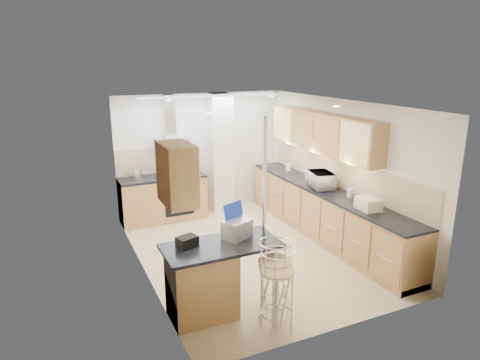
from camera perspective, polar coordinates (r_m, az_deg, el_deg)
name	(u,v)px	position (r m, az deg, el deg)	size (l,w,h in m)	color
ground	(251,251)	(7.40, 1.45, -9.50)	(4.80, 4.80, 0.00)	beige
room_shell	(259,157)	(7.36, 2.52, 3.05)	(3.64, 4.84, 2.51)	white
right_counter	(325,213)	(7.95, 11.26, -4.38)	(0.63, 4.40, 0.92)	#A98543
back_counter	(163,198)	(8.78, -10.21, -2.40)	(1.70, 0.63, 0.92)	#A98543
peninsula	(222,278)	(5.60, -2.44, -12.91)	(1.47, 0.72, 0.94)	#A98543
microwave	(321,180)	(7.83, 10.77, -0.02)	(0.53, 0.36, 0.30)	white
laptop	(237,229)	(5.53, -0.42, -6.55)	(0.35, 0.26, 0.24)	#ACAEB4
bag	(187,242)	(5.34, -7.07, -8.15)	(0.24, 0.18, 0.13)	black
bar_stool_near	(277,291)	(5.23, 4.94, -14.57)	(0.43, 0.43, 1.04)	tan
bar_stool_end	(275,281)	(5.42, 4.63, -13.28)	(0.43, 0.43, 1.06)	tan
jar_a	(308,175)	(8.41, 9.08, 0.71)	(0.12, 0.12, 0.17)	white
jar_b	(288,167)	(8.97, 6.47, 1.68)	(0.11, 0.11, 0.15)	white
jar_c	(333,184)	(7.77, 12.26, -0.50)	(0.14, 0.14, 0.22)	beige
jar_d	(350,193)	(7.45, 14.46, -1.66)	(0.10, 0.10, 0.14)	white
bread_bin	(368,204)	(6.89, 16.74, -3.06)	(0.28, 0.36, 0.19)	white
kettle	(138,174)	(8.52, -13.50, 0.85)	(0.16, 0.16, 0.22)	silver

